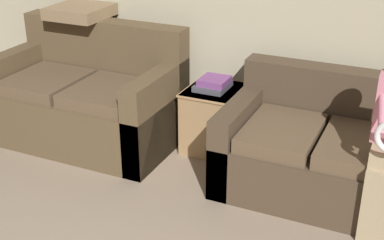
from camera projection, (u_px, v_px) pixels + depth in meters
The scene contains 5 objects.
couch_main at pixel (360, 159), 3.80m from camera, with size 1.94×0.94×0.83m.
couch_side at pixel (88, 101), 4.62m from camera, with size 1.56×0.89×1.00m.
side_shelf at pixel (214, 118), 4.49m from camera, with size 0.44×0.52×0.54m.
book_stack at pixel (213, 84), 4.36m from camera, with size 0.25×0.28×0.10m.
throw_pillow at pixel (80, 11), 4.67m from camera, with size 0.48×0.48×0.10m.
Camera 1 is at (1.37, -0.99, 2.14)m, focal length 50.00 mm.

